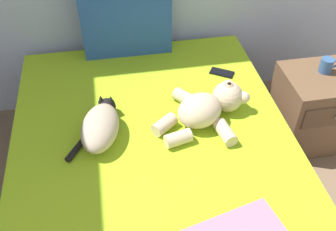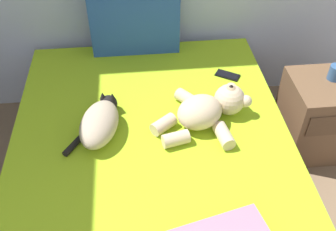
% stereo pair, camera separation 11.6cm
% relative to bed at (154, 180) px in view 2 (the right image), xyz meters
% --- Properties ---
extents(bed, '(1.54, 2.05, 0.54)m').
position_rel_bed_xyz_m(bed, '(0.00, 0.00, 0.00)').
color(bed, brown).
rests_on(bed, ground_plane).
extents(patterned_cushion, '(0.58, 0.15, 0.54)m').
position_rel_bed_xyz_m(patterned_cushion, '(-0.04, 0.92, 0.54)').
color(patterned_cushion, '#264C99').
rests_on(patterned_cushion, bed).
extents(cat, '(0.32, 0.42, 0.15)m').
position_rel_bed_xyz_m(cat, '(-0.26, 0.14, 0.34)').
color(cat, tan).
rests_on(cat, bed).
extents(teddy_bear, '(0.57, 0.47, 0.19)m').
position_rel_bed_xyz_m(teddy_bear, '(0.32, 0.17, 0.35)').
color(teddy_bear, beige).
rests_on(teddy_bear, bed).
extents(cell_phone, '(0.16, 0.14, 0.01)m').
position_rel_bed_xyz_m(cell_phone, '(0.51, 0.56, 0.28)').
color(cell_phone, black).
rests_on(cell_phone, bed).
extents(nightstand, '(0.50, 0.45, 0.54)m').
position_rel_bed_xyz_m(nightstand, '(1.15, 0.41, 0.01)').
color(nightstand, brown).
rests_on(nightstand, ground_plane).
extents(mug, '(0.12, 0.08, 0.09)m').
position_rel_bed_xyz_m(mug, '(1.16, 0.46, 0.32)').
color(mug, '#33598C').
rests_on(mug, nightstand).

